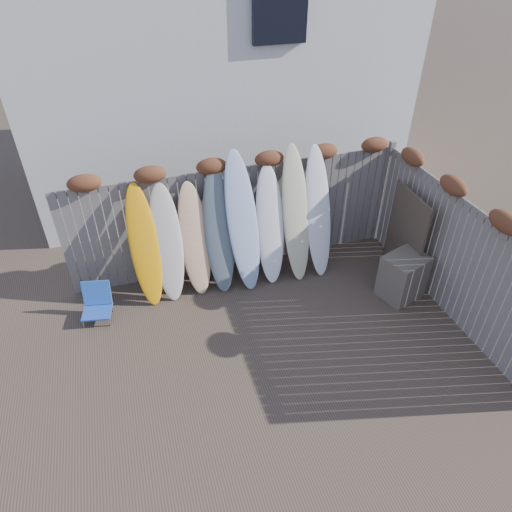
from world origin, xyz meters
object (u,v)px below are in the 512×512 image
object	(u,v)px
surfboard_0	(145,246)
beach_chair	(97,302)
wooden_crate	(403,277)
lattice_panel	(405,236)

from	to	relation	value
surfboard_0	beach_chair	bearing A→B (deg)	-163.56
wooden_crate	lattice_panel	size ratio (longest dim) A/B	0.48
surfboard_0	lattice_panel	bearing A→B (deg)	-11.23
wooden_crate	surfboard_0	xyz separation A→B (m)	(-4.16, 1.32, 0.62)
beach_chair	surfboard_0	world-z (taller)	surfboard_0
wooden_crate	surfboard_0	world-z (taller)	surfboard_0
beach_chair	surfboard_0	bearing A→B (deg)	17.65
beach_chair	wooden_crate	size ratio (longest dim) A/B	0.76
wooden_crate	surfboard_0	distance (m)	4.41
wooden_crate	beach_chair	bearing A→B (deg)	168.47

